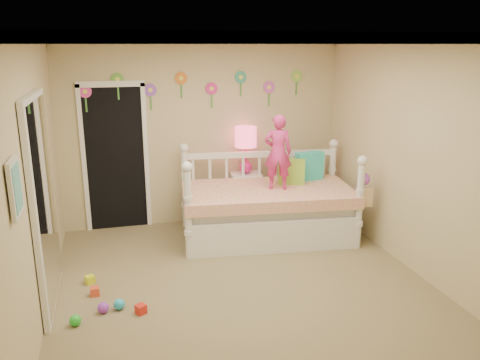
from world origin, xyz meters
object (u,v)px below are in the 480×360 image
object	(u,v)px
table_lamp	(246,143)
nightstand	(245,197)
child	(278,152)
daybed	(267,193)

from	to	relation	value
table_lamp	nightstand	bearing A→B (deg)	75.96
nightstand	table_lamp	world-z (taller)	table_lamp
child	table_lamp	size ratio (longest dim) A/B	1.44
child	nightstand	size ratio (longest dim) A/B	1.38
daybed	child	xyz separation A→B (m)	(0.12, -0.06, 0.57)
daybed	child	size ratio (longest dim) A/B	2.31
daybed	table_lamp	world-z (taller)	table_lamp
daybed	child	distance (m)	0.58
nightstand	child	bearing A→B (deg)	-71.21
nightstand	table_lamp	distance (m)	0.82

